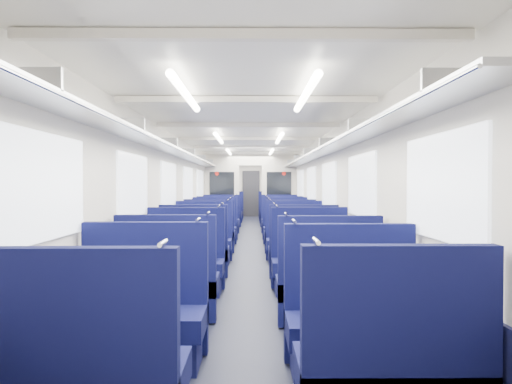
% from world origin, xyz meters
% --- Properties ---
extents(floor, '(2.80, 18.00, 0.01)m').
position_xyz_m(floor, '(0.00, 0.00, 0.00)').
color(floor, black).
rests_on(floor, ground).
extents(ceiling, '(2.80, 18.00, 0.01)m').
position_xyz_m(ceiling, '(0.00, 0.00, 2.35)').
color(ceiling, white).
rests_on(ceiling, wall_left).
extents(wall_left, '(0.02, 18.00, 2.35)m').
position_xyz_m(wall_left, '(-1.40, 0.00, 1.18)').
color(wall_left, beige).
rests_on(wall_left, floor).
extents(dado_left, '(0.03, 17.90, 0.70)m').
position_xyz_m(dado_left, '(-1.39, 0.00, 0.35)').
color(dado_left, '#11133B').
rests_on(dado_left, floor).
extents(wall_right, '(0.02, 18.00, 2.35)m').
position_xyz_m(wall_right, '(1.40, 0.00, 1.18)').
color(wall_right, beige).
rests_on(wall_right, floor).
extents(dado_right, '(0.03, 17.90, 0.70)m').
position_xyz_m(dado_right, '(1.39, 0.00, 0.35)').
color(dado_right, '#11133B').
rests_on(dado_right, floor).
extents(wall_far, '(2.80, 0.02, 2.35)m').
position_xyz_m(wall_far, '(0.00, 9.00, 1.18)').
color(wall_far, beige).
rests_on(wall_far, floor).
extents(luggage_rack_left, '(0.36, 17.40, 0.18)m').
position_xyz_m(luggage_rack_left, '(-1.21, 0.00, 1.97)').
color(luggage_rack_left, '#B2B5BA').
rests_on(luggage_rack_left, wall_left).
extents(luggage_rack_right, '(0.36, 17.40, 0.18)m').
position_xyz_m(luggage_rack_right, '(1.21, 0.00, 1.97)').
color(luggage_rack_right, '#B2B5BA').
rests_on(luggage_rack_right, wall_right).
extents(windows, '(2.78, 15.60, 0.75)m').
position_xyz_m(windows, '(0.00, -0.46, 1.42)').
color(windows, white).
rests_on(windows, wall_left).
extents(ceiling_fittings, '(2.70, 16.06, 0.11)m').
position_xyz_m(ceiling_fittings, '(0.00, -0.26, 2.29)').
color(ceiling_fittings, beige).
rests_on(ceiling_fittings, ceiling).
extents(end_door, '(0.75, 0.06, 2.00)m').
position_xyz_m(end_door, '(0.00, 8.94, 1.00)').
color(end_door, black).
rests_on(end_door, floor).
extents(bulkhead, '(2.80, 0.10, 2.35)m').
position_xyz_m(bulkhead, '(-0.00, 3.12, 1.23)').
color(bulkhead, beige).
rests_on(bulkhead, floor).
extents(seat_1, '(1.03, 0.57, 1.16)m').
position_xyz_m(seat_1, '(0.83, -8.16, 0.36)').
color(seat_1, '#0E1246').
rests_on(seat_1, floor).
extents(seat_2, '(1.03, 0.57, 1.16)m').
position_xyz_m(seat_2, '(-0.83, -7.05, 0.36)').
color(seat_2, '#0E1246').
rests_on(seat_2, floor).
extents(seat_3, '(1.03, 0.57, 1.16)m').
position_xyz_m(seat_3, '(0.83, -7.22, 0.36)').
color(seat_3, '#0E1246').
rests_on(seat_3, floor).
extents(seat_4, '(1.03, 0.57, 1.16)m').
position_xyz_m(seat_4, '(-0.83, -5.91, 0.36)').
color(seat_4, '#0E1246').
rests_on(seat_4, floor).
extents(seat_5, '(1.03, 0.57, 1.16)m').
position_xyz_m(seat_5, '(0.83, -6.05, 0.36)').
color(seat_5, '#0E1246').
rests_on(seat_5, floor).
extents(seat_6, '(1.03, 0.57, 1.16)m').
position_xyz_m(seat_6, '(-0.83, -4.75, 0.36)').
color(seat_6, '#0E1246').
rests_on(seat_6, floor).
extents(seat_7, '(1.03, 0.57, 1.16)m').
position_xyz_m(seat_7, '(0.83, -4.71, 0.36)').
color(seat_7, '#0E1246').
rests_on(seat_7, floor).
extents(seat_8, '(1.03, 0.57, 1.16)m').
position_xyz_m(seat_8, '(-0.83, -3.73, 0.36)').
color(seat_8, '#0E1246').
rests_on(seat_8, floor).
extents(seat_9, '(1.03, 0.57, 1.16)m').
position_xyz_m(seat_9, '(0.83, -3.79, 0.36)').
color(seat_9, '#0E1246').
rests_on(seat_9, floor).
extents(seat_10, '(1.03, 0.57, 1.16)m').
position_xyz_m(seat_10, '(-0.83, -2.54, 0.36)').
color(seat_10, '#0E1246').
rests_on(seat_10, floor).
extents(seat_11, '(1.03, 0.57, 1.16)m').
position_xyz_m(seat_11, '(0.83, -2.49, 0.36)').
color(seat_11, '#0E1246').
rests_on(seat_11, floor).
extents(seat_12, '(1.03, 0.57, 1.16)m').
position_xyz_m(seat_12, '(-0.83, -1.32, 0.36)').
color(seat_12, '#0E1246').
rests_on(seat_12, floor).
extents(seat_13, '(1.03, 0.57, 1.16)m').
position_xyz_m(seat_13, '(0.83, -1.41, 0.36)').
color(seat_13, '#0E1246').
rests_on(seat_13, floor).
extents(seat_14, '(1.03, 0.57, 1.16)m').
position_xyz_m(seat_14, '(-0.83, -0.28, 0.36)').
color(seat_14, '#0E1246').
rests_on(seat_14, floor).
extents(seat_15, '(1.03, 0.57, 1.16)m').
position_xyz_m(seat_15, '(0.83, -0.30, 0.36)').
color(seat_15, '#0E1246').
rests_on(seat_15, floor).
extents(seat_16, '(1.03, 0.57, 1.16)m').
position_xyz_m(seat_16, '(-0.83, 0.85, 0.36)').
color(seat_16, '#0E1246').
rests_on(seat_16, floor).
extents(seat_17, '(1.03, 0.57, 1.16)m').
position_xyz_m(seat_17, '(0.83, 0.86, 0.36)').
color(seat_17, '#0E1246').
rests_on(seat_17, floor).
extents(seat_18, '(1.03, 0.57, 1.16)m').
position_xyz_m(seat_18, '(-0.83, 2.00, 0.36)').
color(seat_18, '#0E1246').
rests_on(seat_18, floor).
extents(seat_19, '(1.03, 0.57, 1.16)m').
position_xyz_m(seat_19, '(0.83, 2.03, 0.36)').
color(seat_19, '#0E1246').
rests_on(seat_19, floor).
extents(seat_20, '(1.03, 0.57, 1.16)m').
position_xyz_m(seat_20, '(-0.83, 4.16, 0.36)').
color(seat_20, '#0E1246').
rests_on(seat_20, floor).
extents(seat_21, '(1.03, 0.57, 1.16)m').
position_xyz_m(seat_21, '(0.83, 4.14, 0.36)').
color(seat_21, '#0E1246').
rests_on(seat_21, floor).
extents(seat_22, '(1.03, 0.57, 1.16)m').
position_xyz_m(seat_22, '(-0.83, 5.39, 0.36)').
color(seat_22, '#0E1246').
rests_on(seat_22, floor).
extents(seat_23, '(1.03, 0.57, 1.16)m').
position_xyz_m(seat_23, '(0.83, 5.16, 0.36)').
color(seat_23, '#0E1246').
rests_on(seat_23, floor).
extents(seat_24, '(1.03, 0.57, 1.16)m').
position_xyz_m(seat_24, '(-0.83, 6.54, 0.36)').
color(seat_24, '#0E1246').
rests_on(seat_24, floor).
extents(seat_25, '(1.03, 0.57, 1.16)m').
position_xyz_m(seat_25, '(0.83, 6.45, 0.36)').
color(seat_25, '#0E1246').
rests_on(seat_25, floor).
extents(seat_26, '(1.03, 0.57, 1.16)m').
position_xyz_m(seat_26, '(-0.83, 7.55, 0.36)').
color(seat_26, '#0E1246').
rests_on(seat_26, floor).
extents(seat_27, '(1.03, 0.57, 1.16)m').
position_xyz_m(seat_27, '(0.83, 7.55, 0.36)').
color(seat_27, '#0E1246').
rests_on(seat_27, floor).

